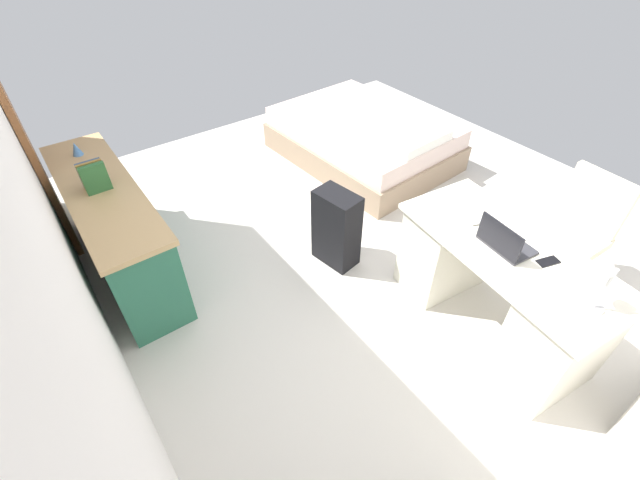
{
  "coord_description": "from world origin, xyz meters",
  "views": [
    {
      "loc": [
        -2.11,
        1.96,
        2.51
      ],
      "look_at": [
        -0.35,
        0.65,
        0.6
      ],
      "focal_mm": 23.78,
      "sensor_mm": 36.0,
      "label": 1
    }
  ],
  "objects_px": {
    "credenza": "(116,229)",
    "office_chair": "(568,239)",
    "suitcase_black": "(336,229)",
    "desk_lamp": "(606,270)",
    "figurine_small": "(76,149)",
    "computer_mouse": "(477,221)",
    "bed": "(364,139)",
    "cell_phone_near_laptop": "(548,262)",
    "desk": "(496,286)",
    "laptop": "(504,242)"
  },
  "relations": [
    {
      "from": "credenza",
      "to": "computer_mouse",
      "type": "distance_m",
      "value": 2.7
    },
    {
      "from": "computer_mouse",
      "to": "figurine_small",
      "type": "xyz_separation_m",
      "value": [
        2.45,
        1.92,
        0.08
      ]
    },
    {
      "from": "laptop",
      "to": "desk_lamp",
      "type": "bearing_deg",
      "value": 178.05
    },
    {
      "from": "laptop",
      "to": "desk_lamp",
      "type": "distance_m",
      "value": 0.58
    },
    {
      "from": "computer_mouse",
      "to": "cell_phone_near_laptop",
      "type": "xyz_separation_m",
      "value": [
        -0.5,
        -0.04,
        -0.01
      ]
    },
    {
      "from": "office_chair",
      "to": "bed",
      "type": "height_order",
      "value": "office_chair"
    },
    {
      "from": "suitcase_black",
      "to": "credenza",
      "type": "bearing_deg",
      "value": 46.8
    },
    {
      "from": "desk",
      "to": "office_chair",
      "type": "distance_m",
      "value": 0.81
    },
    {
      "from": "bed",
      "to": "computer_mouse",
      "type": "xyz_separation_m",
      "value": [
        -2.04,
        0.82,
        0.51
      ]
    },
    {
      "from": "credenza",
      "to": "desk_lamp",
      "type": "xyz_separation_m",
      "value": [
        -2.66,
        -1.82,
        0.61
      ]
    },
    {
      "from": "desk",
      "to": "office_chair",
      "type": "bearing_deg",
      "value": -92.91
    },
    {
      "from": "credenza",
      "to": "computer_mouse",
      "type": "bearing_deg",
      "value": -134.23
    },
    {
      "from": "office_chair",
      "to": "figurine_small",
      "type": "height_order",
      "value": "office_chair"
    },
    {
      "from": "credenza",
      "to": "figurine_small",
      "type": "xyz_separation_m",
      "value": [
        0.59,
        0.0,
        0.44
      ]
    },
    {
      "from": "desk_lamp",
      "to": "figurine_small",
      "type": "height_order",
      "value": "desk_lamp"
    },
    {
      "from": "bed",
      "to": "suitcase_black",
      "type": "xyz_separation_m",
      "value": [
        -1.15,
        1.3,
        0.09
      ]
    },
    {
      "from": "suitcase_black",
      "to": "computer_mouse",
      "type": "relative_size",
      "value": 6.67
    },
    {
      "from": "credenza",
      "to": "figurine_small",
      "type": "distance_m",
      "value": 0.73
    },
    {
      "from": "bed",
      "to": "suitcase_black",
      "type": "bearing_deg",
      "value": 131.55
    },
    {
      "from": "figurine_small",
      "to": "computer_mouse",
      "type": "bearing_deg",
      "value": -141.96
    },
    {
      "from": "figurine_small",
      "to": "office_chair",
      "type": "bearing_deg",
      "value": -135.82
    },
    {
      "from": "laptop",
      "to": "desk",
      "type": "bearing_deg",
      "value": -127.98
    },
    {
      "from": "desk_lamp",
      "to": "computer_mouse",
      "type": "bearing_deg",
      "value": -6.55
    },
    {
      "from": "credenza",
      "to": "bed",
      "type": "height_order",
      "value": "credenza"
    },
    {
      "from": "computer_mouse",
      "to": "office_chair",
      "type": "bearing_deg",
      "value": -105.85
    },
    {
      "from": "bed",
      "to": "suitcase_black",
      "type": "relative_size",
      "value": 2.97
    },
    {
      "from": "credenza",
      "to": "laptop",
      "type": "relative_size",
      "value": 5.38
    },
    {
      "from": "laptop",
      "to": "computer_mouse",
      "type": "height_order",
      "value": "laptop"
    },
    {
      "from": "office_chair",
      "to": "computer_mouse",
      "type": "xyz_separation_m",
      "value": [
        0.33,
        0.79,
        0.34
      ]
    },
    {
      "from": "suitcase_black",
      "to": "laptop",
      "type": "distance_m",
      "value": 1.29
    },
    {
      "from": "computer_mouse",
      "to": "figurine_small",
      "type": "relative_size",
      "value": 0.91
    },
    {
      "from": "bed",
      "to": "desk_lamp",
      "type": "xyz_separation_m",
      "value": [
        -2.83,
        0.91,
        0.75
      ]
    },
    {
      "from": "cell_phone_near_laptop",
      "to": "figurine_small",
      "type": "height_order",
      "value": "figurine_small"
    },
    {
      "from": "office_chair",
      "to": "cell_phone_near_laptop",
      "type": "bearing_deg",
      "value": 102.39
    },
    {
      "from": "suitcase_black",
      "to": "figurine_small",
      "type": "distance_m",
      "value": 2.18
    },
    {
      "from": "suitcase_black",
      "to": "computer_mouse",
      "type": "distance_m",
      "value": 1.09
    },
    {
      "from": "figurine_small",
      "to": "desk",
      "type": "bearing_deg",
      "value": -145.37
    },
    {
      "from": "office_chair",
      "to": "suitcase_black",
      "type": "bearing_deg",
      "value": 45.97
    },
    {
      "from": "credenza",
      "to": "office_chair",
      "type": "bearing_deg",
      "value": -129.11
    },
    {
      "from": "laptop",
      "to": "figurine_small",
      "type": "xyz_separation_m",
      "value": [
        2.7,
        1.84,
        0.04
      ]
    },
    {
      "from": "office_chair",
      "to": "desk_lamp",
      "type": "bearing_deg",
      "value": 117.86
    },
    {
      "from": "credenza",
      "to": "computer_mouse",
      "type": "height_order",
      "value": "credenza"
    },
    {
      "from": "bed",
      "to": "cell_phone_near_laptop",
      "type": "xyz_separation_m",
      "value": [
        -2.53,
        0.78,
        0.5
      ]
    },
    {
      "from": "laptop",
      "to": "cell_phone_near_laptop",
      "type": "relative_size",
      "value": 2.46
    },
    {
      "from": "desk",
      "to": "suitcase_black",
      "type": "relative_size",
      "value": 2.27
    },
    {
      "from": "figurine_small",
      "to": "credenza",
      "type": "bearing_deg",
      "value": -179.85
    },
    {
      "from": "desk_lamp",
      "to": "office_chair",
      "type": "bearing_deg",
      "value": -62.14
    },
    {
      "from": "figurine_small",
      "to": "suitcase_black",
      "type": "bearing_deg",
      "value": -137.3
    },
    {
      "from": "office_chair",
      "to": "computer_mouse",
      "type": "height_order",
      "value": "office_chair"
    },
    {
      "from": "desk_lamp",
      "to": "desk",
      "type": "bearing_deg",
      "value": -7.62
    }
  ]
}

